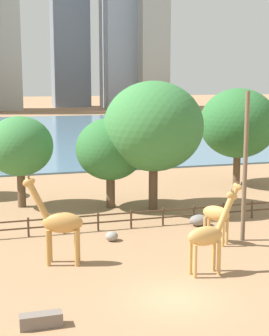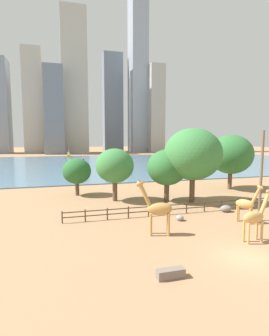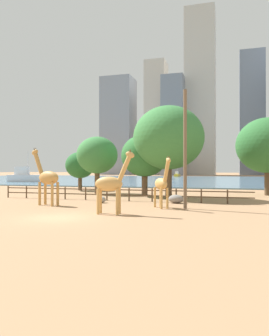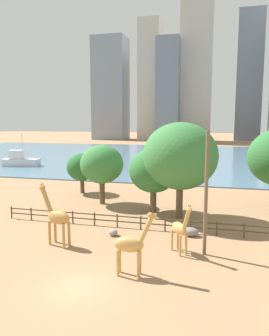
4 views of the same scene
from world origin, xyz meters
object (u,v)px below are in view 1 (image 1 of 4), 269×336
at_px(tree_center_broad, 20,146).
at_px(tree_left_small, 154,127).
at_px(giraffe_young, 218,214).
at_px(tree_right_small, 238,123).
at_px(boulder_near_fence, 112,236).
at_px(boulder_by_pole, 199,220).
at_px(giraffe_companion, 59,222).
at_px(tree_right_tall, 110,149).
at_px(feeding_trough, 41,320).
at_px(utility_pole, 245,167).
at_px(giraffe_tall, 208,235).

height_order(tree_center_broad, tree_left_small, tree_left_small).
xyz_separation_m(giraffe_young, tree_right_small, (9.75, 16.40, 4.08)).
xyz_separation_m(boulder_near_fence, boulder_by_pole, (6.83, 1.65, 0.09)).
distance_m(giraffe_companion, tree_center_broad, 14.30).
height_order(boulder_near_fence, boulder_by_pole, boulder_by_pole).
distance_m(boulder_near_fence, tree_right_tall, 9.88).
distance_m(boulder_by_pole, tree_center_broad, 15.58).
bearing_deg(feeding_trough, boulder_by_pole, 44.39).
relative_size(giraffe_young, boulder_near_fence, 5.16).
xyz_separation_m(tree_center_broad, tree_right_tall, (6.96, -2.18, -0.22)).
distance_m(utility_pole, tree_left_small, 9.99).
bearing_deg(giraffe_tall, utility_pole, 41.97).
bearing_deg(feeding_trough, tree_right_small, 48.40).
xyz_separation_m(utility_pole, boulder_near_fence, (-8.20, 2.27, -4.51)).
height_order(boulder_by_pole, tree_center_broad, tree_center_broad).
bearing_deg(giraffe_companion, giraffe_young, -158.22).
xyz_separation_m(giraffe_young, tree_right_tall, (-4.31, 11.09, 2.77)).
xyz_separation_m(giraffe_companion, tree_right_small, (19.88, 17.16, 3.63)).
distance_m(tree_center_broad, tree_left_small, 10.88).
bearing_deg(boulder_by_pole, tree_right_tall, 124.79).
distance_m(utility_pole, feeding_trough, 16.77).
distance_m(giraffe_young, boulder_by_pole, 4.48).
height_order(giraffe_tall, giraffe_young, giraffe_tall).
bearing_deg(tree_center_broad, feeding_trough, -91.90).
relative_size(tree_center_broad, tree_left_small, 0.73).
relative_size(giraffe_young, boulder_by_pole, 3.03).
height_order(giraffe_tall, tree_right_tall, tree_right_tall).
xyz_separation_m(giraffe_young, tree_left_small, (-1.17, 9.57, 4.67)).
distance_m(giraffe_young, tree_right_small, 19.51).
xyz_separation_m(giraffe_tall, boulder_by_pole, (3.25, 8.66, -1.76)).
bearing_deg(tree_right_small, giraffe_companion, -139.19).
bearing_deg(tree_right_tall, giraffe_companion, -116.16).
distance_m(giraffe_young, feeding_trough, 14.54).
distance_m(tree_right_tall, tree_right_small, 15.08).
height_order(giraffe_young, feeding_trough, giraffe_young).
bearing_deg(giraffe_tall, boulder_near_fence, 113.23).
bearing_deg(feeding_trough, boulder_near_fence, 61.85).
bearing_deg(tree_left_small, giraffe_tall, -96.37).
xyz_separation_m(tree_center_broad, tree_left_small, (10.09, -3.69, 1.68)).
height_order(tree_center_broad, tree_right_small, tree_right_small).
bearing_deg(boulder_near_fence, giraffe_tall, -62.99).
bearing_deg(giraffe_companion, giraffe_tall, 170.61).
bearing_deg(boulder_near_fence, tree_left_small, 53.92).
xyz_separation_m(giraffe_tall, giraffe_young, (2.74, 4.51, -0.16)).
height_order(giraffe_young, tree_center_broad, tree_center_broad).
bearing_deg(tree_center_broad, giraffe_companion, -85.38).
distance_m(boulder_by_pole, feeding_trough, 17.47).
relative_size(giraffe_tall, tree_right_small, 0.49).
xyz_separation_m(giraffe_young, feeding_trough, (-11.98, -8.07, -1.69)).
xyz_separation_m(giraffe_tall, feeding_trough, (-9.23, -3.56, -1.86)).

